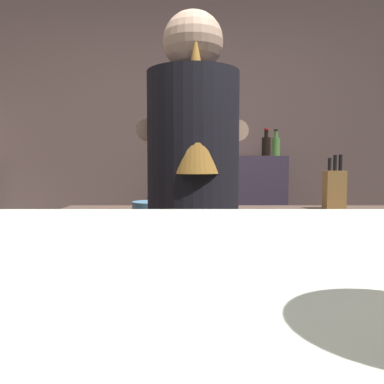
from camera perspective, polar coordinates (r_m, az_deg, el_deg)
name	(u,v)px	position (r m, az deg, el deg)	size (l,w,h in m)	color
wall_back	(192,141)	(3.49, 0.05, 7.43)	(5.20, 0.10, 2.70)	brown
prep_counter	(263,303)	(2.06, 10.36, -15.59)	(2.10, 0.60, 0.92)	brown
back_shelf	(221,230)	(3.26, 4.29, -5.48)	(1.00, 0.36, 1.21)	#3D3244
bartender	(192,208)	(1.46, 0.02, -2.29)	(0.45, 0.53, 1.71)	#36373D
knife_block	(333,189)	(2.15, 19.89, 0.43)	(0.10, 0.08, 0.28)	olive
mixing_bowl	(152,207)	(1.90, -5.91, -2.21)	(0.20, 0.20, 0.05)	teal
chefs_knife	(250,212)	(1.89, 8.48, -2.95)	(0.24, 0.03, 0.01)	silver
bottle_hot_sauce	(275,146)	(3.24, 11.97, 6.61)	(0.07, 0.07, 0.21)	#518538
bottle_olive_oil	(265,146)	(3.35, 10.60, 6.66)	(0.07, 0.07, 0.23)	black
bottle_vinegar	(179,144)	(3.27, -1.90, 7.01)	(0.06, 0.06, 0.26)	#51822B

